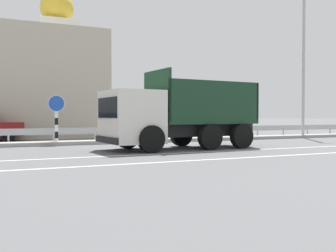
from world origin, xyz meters
name	(u,v)px	position (x,y,z in m)	size (l,w,h in m)	color
ground_plane	(180,146)	(0.00, 0.00, 0.00)	(320.00, 320.00, 0.00)	#565659
lane_strip_0	(203,152)	(-0.70, -3.34, 0.00)	(65.32, 0.16, 0.01)	silver
lane_strip_1	(239,158)	(-0.70, -5.71, 0.00)	(65.32, 0.16, 0.01)	silver
median_island	(157,140)	(0.00, 2.71, 0.09)	(35.93, 1.10, 0.18)	gray
median_guardrail	(151,131)	(0.00, 3.65, 0.57)	(65.32, 0.09, 0.78)	#9EA0A5
dump_truck	(164,120)	(-1.55, -1.59, 1.23)	(6.88, 2.98, 3.26)	silver
median_road_sign	(56,118)	(-5.22, 2.71, 1.27)	(0.79, 0.16, 2.37)	white
street_lamp_1	(305,47)	(10.06, 2.50, 5.76)	(0.71, 1.85, 10.62)	#ADADB2
church_tower	(57,62)	(-1.82, 23.28, 6.65)	(3.60, 3.60, 14.46)	silver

